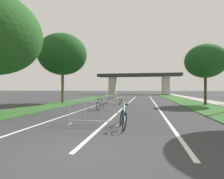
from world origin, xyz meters
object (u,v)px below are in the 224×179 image
at_px(tree_left_oak_near, 63,55).
at_px(crowd_barrier_nearest, 93,113).
at_px(bicycle_teal_0, 123,118).
at_px(bicycle_green_5, 116,98).
at_px(bicycle_black_3, 100,105).
at_px(bicycle_silver_4, 112,98).
at_px(bicycle_white_6, 106,100).
at_px(crowd_barrier_second, 99,103).
at_px(bicycle_orange_1, 120,101).
at_px(crowd_barrier_third, 111,99).
at_px(tree_right_oak_mid, 205,61).
at_px(crowd_barrier_fourth, 122,97).
at_px(bicycle_purple_2, 111,98).

bearing_deg(tree_left_oak_near, crowd_barrier_nearest, -58.30).
xyz_separation_m(bicycle_teal_0, bicycle_green_5, (-2.85, 15.59, -0.04)).
relative_size(bicycle_black_3, bicycle_silver_4, 1.00).
xyz_separation_m(bicycle_teal_0, bicycle_white_6, (-3.21, 11.34, -0.00)).
bearing_deg(bicycle_black_3, tree_left_oak_near, 141.06).
bearing_deg(bicycle_silver_4, bicycle_black_3, -75.49).
bearing_deg(crowd_barrier_second, bicycle_orange_1, 78.56).
relative_size(crowd_barrier_third, bicycle_white_6, 1.35).
relative_size(tree_right_oak_mid, bicycle_teal_0, 3.49).
bearing_deg(bicycle_silver_4, bicycle_orange_1, -61.70).
distance_m(crowd_barrier_fourth, bicycle_black_3, 9.95).
bearing_deg(tree_left_oak_near, bicycle_black_3, -43.72).
bearing_deg(bicycle_white_6, bicycle_silver_4, 90.18).
distance_m(tree_left_oak_near, bicycle_white_6, 7.14).
height_order(tree_left_oak_near, bicycle_orange_1, tree_left_oak_near).
relative_size(crowd_barrier_second, bicycle_black_3, 1.37).
height_order(crowd_barrier_third, bicycle_green_5, crowd_barrier_third).
xyz_separation_m(tree_left_oak_near, tree_right_oak_mid, (14.97, 0.16, -1.14)).
relative_size(tree_right_oak_mid, bicycle_green_5, 3.76).
bearing_deg(bicycle_black_3, crowd_barrier_third, 94.63).
bearing_deg(bicycle_silver_4, crowd_barrier_second, -75.35).
xyz_separation_m(crowd_barrier_third, crowd_barrier_fourth, (0.46, 5.19, 0.00)).
relative_size(crowd_barrier_third, bicycle_black_3, 1.37).
bearing_deg(crowd_barrier_third, crowd_barrier_nearest, -83.83).
xyz_separation_m(bicycle_orange_1, bicycle_purple_2, (-2.05, 6.31, -0.00)).
distance_m(bicycle_purple_2, bicycle_black_3, 10.53).
height_order(bicycle_orange_1, bicycle_silver_4, bicycle_orange_1).
bearing_deg(tree_right_oak_mid, bicycle_teal_0, -120.03).
relative_size(bicycle_black_3, bicycle_white_6, 0.98).
height_order(crowd_barrier_nearest, bicycle_teal_0, crowd_barrier_nearest).
height_order(tree_left_oak_near, bicycle_teal_0, tree_left_oak_near).
distance_m(tree_left_oak_near, crowd_barrier_nearest, 13.97).
xyz_separation_m(crowd_barrier_nearest, bicycle_teal_0, (1.36, -0.39, -0.13)).
height_order(crowd_barrier_nearest, crowd_barrier_third, same).
distance_m(tree_left_oak_near, bicycle_orange_1, 8.53).
bearing_deg(bicycle_green_5, bicycle_orange_1, 93.85).
bearing_deg(crowd_barrier_fourth, bicycle_black_3, -92.74).
distance_m(tree_right_oak_mid, bicycle_orange_1, 9.26).
distance_m(crowd_barrier_fourth, bicycle_green_5, 0.92).
distance_m(tree_left_oak_near, crowd_barrier_third, 7.62).
distance_m(crowd_barrier_second, crowd_barrier_third, 5.19).
bearing_deg(crowd_barrier_second, tree_left_oak_near, 134.35).
height_order(bicycle_black_3, bicycle_white_6, bicycle_white_6).
relative_size(crowd_barrier_second, crowd_barrier_third, 1.00).
height_order(bicycle_orange_1, bicycle_green_5, bicycle_orange_1).
relative_size(crowd_barrier_fourth, bicycle_silver_4, 1.36).
bearing_deg(bicycle_teal_0, bicycle_silver_4, 88.57).
bearing_deg(crowd_barrier_third, crowd_barrier_second, -89.44).
xyz_separation_m(tree_left_oak_near, crowd_barrier_nearest, (6.86, -11.11, -4.95)).
xyz_separation_m(bicycle_purple_2, bicycle_black_3, (1.05, -10.47, -0.01)).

